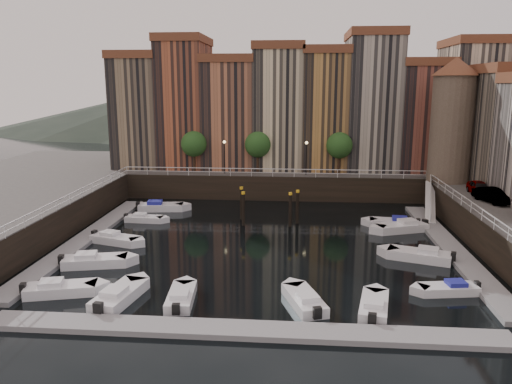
# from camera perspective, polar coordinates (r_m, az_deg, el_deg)

# --- Properties ---
(ground) EXTENTS (200.00, 200.00, 0.00)m
(ground) POSITION_cam_1_polar(r_m,az_deg,el_deg) (45.26, 0.86, -5.67)
(ground) COLOR black
(ground) RESTS_ON ground
(quay_far) EXTENTS (80.00, 20.00, 3.00)m
(quay_far) POSITION_cam_1_polar(r_m,az_deg,el_deg) (70.14, 2.33, 2.04)
(quay_far) COLOR black
(quay_far) RESTS_ON ground
(dock_left) EXTENTS (2.00, 28.00, 0.35)m
(dock_left) POSITION_cam_1_polar(r_m,az_deg,el_deg) (48.13, -18.93, -5.03)
(dock_left) COLOR gray
(dock_left) RESTS_ON ground
(dock_right) EXTENTS (2.00, 28.00, 0.35)m
(dock_right) POSITION_cam_1_polar(r_m,az_deg,el_deg) (46.11, 21.40, -5.97)
(dock_right) COLOR gray
(dock_right) RESTS_ON ground
(dock_near) EXTENTS (30.00, 2.00, 0.35)m
(dock_near) POSITION_cam_1_polar(r_m,az_deg,el_deg) (29.53, -1.51, -15.51)
(dock_near) COLOR gray
(dock_near) RESTS_ON ground
(mountains) EXTENTS (145.00, 100.00, 18.00)m
(mountains) POSITION_cam_1_polar(r_m,az_deg,el_deg) (153.09, 4.41, 9.97)
(mountains) COLOR #2D382D
(mountains) RESTS_ON ground
(far_terrace) EXTENTS (48.70, 10.30, 17.50)m
(far_terrace) POSITION_cam_1_polar(r_m,az_deg,el_deg) (66.53, 5.20, 9.64)
(far_terrace) COLOR #826D52
(far_terrace) RESTS_ON quay_far
(corner_tower) EXTENTS (5.20, 5.20, 13.80)m
(corner_tower) POSITION_cam_1_polar(r_m,az_deg,el_deg) (60.06, 21.51, 7.85)
(corner_tower) COLOR #6B5B4C
(corner_tower) RESTS_ON quay_right
(promenade_trees) EXTENTS (21.20, 3.20, 5.20)m
(promenade_trees) POSITION_cam_1_polar(r_m,az_deg,el_deg) (61.75, 0.81, 5.42)
(promenade_trees) COLOR black
(promenade_trees) RESTS_ON quay_far
(street_lamps) EXTENTS (10.36, 0.36, 4.18)m
(street_lamps) POSITION_cam_1_polar(r_m,az_deg,el_deg) (60.83, 1.06, 4.66)
(street_lamps) COLOR black
(street_lamps) RESTS_ON quay_far
(railings) EXTENTS (36.08, 34.04, 0.52)m
(railings) POSITION_cam_1_polar(r_m,az_deg,el_deg) (49.00, 1.27, 0.31)
(railings) COLOR white
(railings) RESTS_ON ground
(gangway) EXTENTS (2.78, 8.32, 3.73)m
(gangway) POSITION_cam_1_polar(r_m,az_deg,el_deg) (56.13, 19.30, -0.80)
(gangway) COLOR white
(gangway) RESTS_ON ground
(mooring_pilings) EXTENTS (6.19, 2.69, 3.78)m
(mooring_pilings) POSITION_cam_1_polar(r_m,az_deg,el_deg) (50.50, 1.36, -1.82)
(mooring_pilings) COLOR black
(mooring_pilings) RESTS_ON ground
(boat_left_0) EXTENTS (5.04, 2.91, 1.13)m
(boat_left_0) POSITION_cam_1_polar(r_m,az_deg,el_deg) (36.75, -21.54, -10.28)
(boat_left_0) COLOR white
(boat_left_0) RESTS_ON ground
(boat_left_1) EXTENTS (5.29, 2.90, 1.18)m
(boat_left_1) POSITION_cam_1_polar(r_m,az_deg,el_deg) (41.28, -18.08, -7.51)
(boat_left_1) COLOR white
(boat_left_1) RESTS_ON ground
(boat_left_2) EXTENTS (4.89, 3.00, 1.10)m
(boat_left_2) POSITION_cam_1_polar(r_m,az_deg,el_deg) (46.48, -15.85, -5.19)
(boat_left_2) COLOR white
(boat_left_2) RESTS_ON ground
(boat_left_3) EXTENTS (4.16, 1.71, 0.95)m
(boat_left_3) POSITION_cam_1_polar(r_m,az_deg,el_deg) (52.83, -12.71, -2.98)
(boat_left_3) COLOR white
(boat_left_3) RESTS_ON ground
(boat_left_4) EXTENTS (5.34, 2.53, 1.20)m
(boat_left_4) POSITION_cam_1_polar(r_m,az_deg,el_deg) (57.09, -10.93, -1.67)
(boat_left_4) COLOR white
(boat_left_4) RESTS_ON ground
(boat_right_0) EXTENTS (4.24, 2.10, 0.95)m
(boat_right_0) POSITION_cam_1_polar(r_m,az_deg,el_deg) (36.86, 21.24, -10.29)
(boat_right_0) COLOR white
(boat_right_0) RESTS_ON ground
(boat_right_2) EXTENTS (5.32, 3.40, 1.20)m
(boat_right_2) POSITION_cam_1_polar(r_m,az_deg,el_deg) (42.62, 18.32, -6.89)
(boat_right_2) COLOR white
(boat_right_2) RESTS_ON ground
(boat_right_3) EXTENTS (5.37, 3.48, 1.21)m
(boat_right_3) POSITION_cam_1_polar(r_m,az_deg,el_deg) (50.21, 16.40, -3.88)
(boat_right_3) COLOR white
(boat_right_3) RESTS_ON ground
(boat_right_4) EXTENTS (4.95, 2.32, 1.11)m
(boat_right_4) POSITION_cam_1_polar(r_m,az_deg,el_deg) (51.65, 15.53, -3.42)
(boat_right_4) COLOR white
(boat_right_4) RESTS_ON ground
(boat_near_0) EXTENTS (2.69, 5.30, 1.19)m
(boat_near_0) POSITION_cam_1_polar(r_m,az_deg,el_deg) (34.41, -15.39, -11.36)
(boat_near_0) COLOR white
(boat_near_0) RESTS_ON ground
(boat_near_1) EXTENTS (1.99, 4.55, 1.03)m
(boat_near_1) POSITION_cam_1_polar(r_m,az_deg,el_deg) (33.49, -8.57, -11.82)
(boat_near_1) COLOR white
(boat_near_1) RESTS_ON ground
(boat_near_2) EXTENTS (3.07, 4.85, 1.09)m
(boat_near_2) POSITION_cam_1_polar(r_m,az_deg,el_deg) (32.79, 5.60, -12.23)
(boat_near_2) COLOR white
(boat_near_2) RESTS_ON ground
(boat_near_3) EXTENTS (2.47, 4.70, 1.05)m
(boat_near_3) POSITION_cam_1_polar(r_m,az_deg,el_deg) (32.73, 13.34, -12.59)
(boat_near_3) COLOR white
(boat_near_3) RESTS_ON ground
(car_a) EXTENTS (1.72, 4.06, 1.37)m
(car_a) POSITION_cam_1_polar(r_m,az_deg,el_deg) (54.55, 24.14, 0.35)
(car_a) COLOR gray
(car_a) RESTS_ON quay_right
(car_b) EXTENTS (2.69, 4.40, 1.37)m
(car_b) POSITION_cam_1_polar(r_m,az_deg,el_deg) (51.34, 25.38, -0.45)
(car_b) COLOR gray
(car_b) RESTS_ON quay_right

